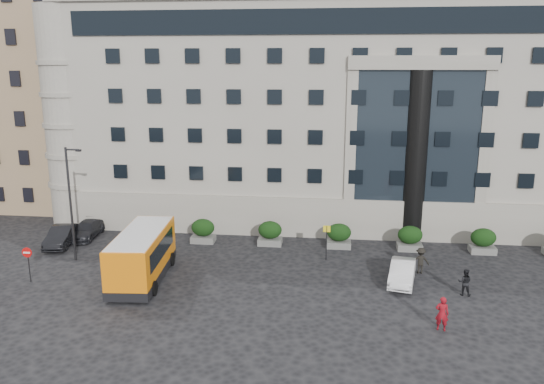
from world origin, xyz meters
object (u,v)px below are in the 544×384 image
Objects in this scene: hedge_b at (270,233)px; hedge_e at (483,241)px; white_taxi at (402,272)px; pedestrian_a at (442,314)px; red_truck at (95,188)px; street_lamp at (71,200)px; parked_car_c at (87,230)px; no_entry_sign at (28,258)px; pedestrian_c at (421,261)px; pedestrian_b at (465,282)px; bus_stop_sign at (327,237)px; hedge_a at (203,231)px; hedge_d at (410,238)px; minibus at (142,253)px; parked_car_b at (62,236)px; parked_car_d at (97,202)px; hedge_c at (339,235)px.

hedge_b and hedge_e have the same top height.
pedestrian_a reaches higher than white_taxi.
street_lamp is at bearing -56.15° from red_truck.
hedge_e is 29.34m from street_lamp.
parked_car_c is 2.35× the size of pedestrian_a.
no_entry_sign is 1.32× the size of pedestrian_c.
bus_stop_sign is at bearing -17.97° from pedestrian_b.
no_entry_sign is at bearing -135.52° from hedge_a.
bus_stop_sign is 19.46m from no_entry_sign.
pedestrian_a reaches higher than hedge_d.
hedge_e is at bearing 13.75° from minibus.
no_entry_sign reaches higher than parked_car_b.
bus_stop_sign is at bearing -26.30° from parked_car_d.
hedge_a is 1.00× the size of hedge_d.
parked_car_c is (-19.84, 0.08, -0.30)m from hedge_c.
bus_stop_sign is 9.63m from pedestrian_b.
hedge_b is at bearing 31.90° from no_entry_sign.
hedge_c reaches higher than white_taxi.
parked_car_b is at bearing -80.57° from parked_car_d.
street_lamp is at bearing -76.43° from parked_car_c.
parked_car_b is at bearing -5.58° from pedestrian_c.
hedge_a is at bearing 31.16° from street_lamp.
parked_car_d is at bearing 105.21° from parked_car_c.
pedestrian_b is (2.17, -7.65, -0.11)m from hedge_d.
minibus reaches higher than parked_car_d.
hedge_c is 25.78m from red_truck.
minibus is 1.37× the size of parked_car_d.
minibus is 1.75× the size of parked_car_b.
street_lamp is at bearing 0.73° from pedestrian_c.
hedge_a is 9.89m from street_lamp.
pedestrian_b reaches higher than parked_car_d.
hedge_a reaches higher than pedestrian_b.
street_lamp is 1.03× the size of minibus.
parked_car_d is 30.41m from pedestrian_c.
hedge_e is (20.80, 0.00, 0.00)m from hedge_a.
parked_car_d is 33.67m from pedestrian_b.
pedestrian_c is (5.28, -4.48, -0.05)m from hedge_c.
hedge_c is 0.33× the size of parked_car_d.
red_truck reaches higher than parked_car_d.
parked_car_d is 29.93m from white_taxi.
pedestrian_a is at bearing -35.96° from parked_car_d.
red_truck is at bearing 150.48° from bus_stop_sign.
parked_car_c is at bearing -10.33° from pedestrian_c.
hedge_b is 11.40m from pedestrian_c.
hedge_a is 0.42× the size of parked_car_c.
red_truck is (-22.80, 12.91, -0.13)m from bus_stop_sign.
pedestrian_c is at bearing -23.14° from hedge_b.
hedge_c is 10.62m from pedestrian_b.
hedge_e is 0.24× the size of minibus.
white_taxi is at bearing -67.41° from pedestrian_a.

